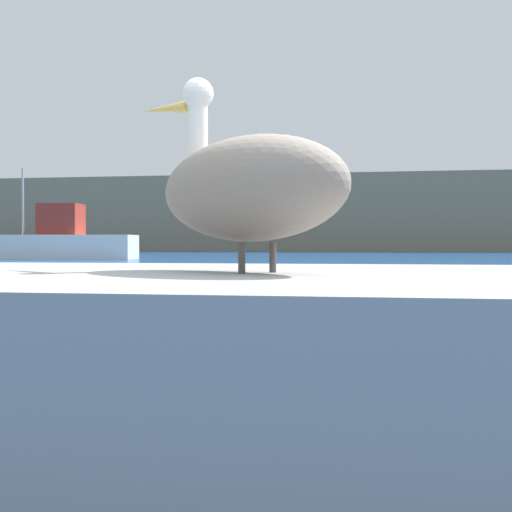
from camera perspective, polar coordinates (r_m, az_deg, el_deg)
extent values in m
plane|color=#194C93|center=(3.16, 5.89, -15.42)|extent=(260.00, 260.00, 0.00)
cube|color=#7F755B|center=(80.23, 9.83, 3.31)|extent=(140.00, 17.15, 8.15)
cube|color=#959595|center=(2.98, -0.54, -8.82)|extent=(3.95, 2.54, 0.77)
ellipsoid|color=gray|center=(2.94, -0.54, 5.53)|extent=(1.13, 1.06, 0.44)
cylinder|color=white|center=(3.26, -4.78, 9.37)|extent=(0.09, 0.09, 0.35)
sphere|color=white|center=(3.30, -4.79, 13.14)|extent=(0.14, 0.14, 0.14)
cone|color=gold|center=(3.52, -7.49, 11.87)|extent=(0.36, 0.32, 0.10)
cylinder|color=#4C4742|center=(2.84, -1.18, -0.13)|extent=(0.03, 0.03, 0.13)
cylinder|color=#4C4742|center=(2.95, 1.39, -0.08)|extent=(0.03, 0.03, 0.13)
cube|color=white|center=(40.85, -15.46, 0.72)|extent=(8.23, 3.56, 1.37)
cube|color=maroon|center=(40.93, -15.71, 2.91)|extent=(2.44, 2.18, 1.76)
cylinder|color=#B2B2B2|center=(41.76, -18.59, 4.25)|extent=(0.12, 0.12, 3.79)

